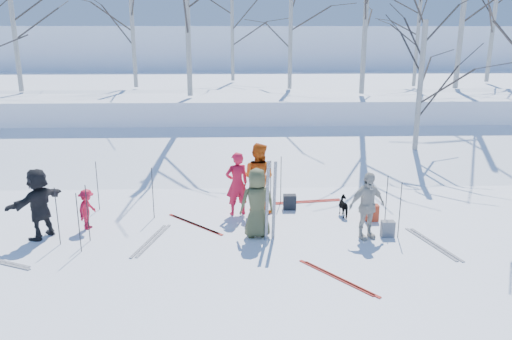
{
  "coord_description": "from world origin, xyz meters",
  "views": [
    {
      "loc": [
        -0.4,
        -10.48,
        4.62
      ],
      "look_at": [
        0.0,
        1.5,
        1.3
      ],
      "focal_mm": 35.0,
      "sensor_mm": 36.0,
      "label": 1
    }
  ],
  "objects_px": {
    "skier_redor_behind": "(258,178)",
    "backpack_grey": "(388,229)",
    "skier_grey_west": "(39,203)",
    "backpack_red": "(372,213)",
    "skier_red_north": "(237,184)",
    "skier_olive_center": "(257,203)",
    "skier_red_seated": "(87,209)",
    "dog": "(345,206)",
    "backpack_dark": "(290,202)",
    "skier_cream_east": "(367,206)"
  },
  "relations": [
    {
      "from": "skier_redor_behind",
      "to": "skier_red_seated",
      "type": "height_order",
      "value": "skier_redor_behind"
    },
    {
      "from": "skier_red_north",
      "to": "dog",
      "type": "height_order",
      "value": "skier_red_north"
    },
    {
      "from": "skier_grey_west",
      "to": "backpack_dark",
      "type": "height_order",
      "value": "skier_grey_west"
    },
    {
      "from": "skier_red_north",
      "to": "skier_red_seated",
      "type": "xyz_separation_m",
      "value": [
        -3.62,
        -0.88,
        -0.34
      ]
    },
    {
      "from": "backpack_red",
      "to": "backpack_dark",
      "type": "xyz_separation_m",
      "value": [
        -2.0,
        0.92,
        -0.01
      ]
    },
    {
      "from": "skier_redor_behind",
      "to": "dog",
      "type": "xyz_separation_m",
      "value": [
        2.24,
        -0.45,
        -0.67
      ]
    },
    {
      "from": "skier_olive_center",
      "to": "skier_red_north",
      "type": "xyz_separation_m",
      "value": [
        -0.47,
        1.49,
        0.02
      ]
    },
    {
      "from": "skier_cream_east",
      "to": "dog",
      "type": "height_order",
      "value": "skier_cream_east"
    },
    {
      "from": "backpack_red",
      "to": "skier_olive_center",
      "type": "bearing_deg",
      "value": -162.74
    },
    {
      "from": "skier_red_seated",
      "to": "skier_cream_east",
      "type": "height_order",
      "value": "skier_cream_east"
    },
    {
      "from": "skier_red_seated",
      "to": "backpack_dark",
      "type": "distance_m",
      "value": 5.18
    },
    {
      "from": "backpack_grey",
      "to": "skier_olive_center",
      "type": "bearing_deg",
      "value": 177.89
    },
    {
      "from": "skier_grey_west",
      "to": "backpack_grey",
      "type": "height_order",
      "value": "skier_grey_west"
    },
    {
      "from": "skier_redor_behind",
      "to": "skier_grey_west",
      "type": "distance_m",
      "value": 5.34
    },
    {
      "from": "backpack_grey",
      "to": "backpack_dark",
      "type": "bearing_deg",
      "value": 137.24
    },
    {
      "from": "skier_olive_center",
      "to": "dog",
      "type": "height_order",
      "value": "skier_olive_center"
    },
    {
      "from": "skier_cream_east",
      "to": "skier_grey_west",
      "type": "xyz_separation_m",
      "value": [
        -7.51,
        0.3,
        0.04
      ]
    },
    {
      "from": "dog",
      "to": "backpack_grey",
      "type": "bearing_deg",
      "value": 107.25
    },
    {
      "from": "skier_red_north",
      "to": "backpack_red",
      "type": "height_order",
      "value": "skier_red_north"
    },
    {
      "from": "skier_grey_west",
      "to": "backpack_grey",
      "type": "relative_size",
      "value": 4.37
    },
    {
      "from": "skier_red_seated",
      "to": "skier_redor_behind",
      "type": "bearing_deg",
      "value": -62.31
    },
    {
      "from": "skier_redor_behind",
      "to": "dog",
      "type": "distance_m",
      "value": 2.38
    },
    {
      "from": "skier_red_north",
      "to": "backpack_grey",
      "type": "distance_m",
      "value": 3.92
    },
    {
      "from": "skier_red_north",
      "to": "skier_cream_east",
      "type": "distance_m",
      "value": 3.41
    },
    {
      "from": "skier_redor_behind",
      "to": "backpack_grey",
      "type": "relative_size",
      "value": 4.9
    },
    {
      "from": "skier_olive_center",
      "to": "skier_grey_west",
      "type": "bearing_deg",
      "value": -9.75
    },
    {
      "from": "skier_grey_west",
      "to": "backpack_dark",
      "type": "xyz_separation_m",
      "value": [
        5.95,
        1.71,
        -0.63
      ]
    },
    {
      "from": "dog",
      "to": "backpack_dark",
      "type": "distance_m",
      "value": 1.5
    },
    {
      "from": "skier_red_seated",
      "to": "backpack_grey",
      "type": "height_order",
      "value": "skier_red_seated"
    },
    {
      "from": "skier_red_seated",
      "to": "dog",
      "type": "distance_m",
      "value": 6.45
    },
    {
      "from": "skier_olive_center",
      "to": "backpack_dark",
      "type": "bearing_deg",
      "value": -125.62
    },
    {
      "from": "skier_cream_east",
      "to": "skier_grey_west",
      "type": "relative_size",
      "value": 0.95
    },
    {
      "from": "backpack_grey",
      "to": "skier_redor_behind",
      "type": "bearing_deg",
      "value": 148.36
    },
    {
      "from": "skier_olive_center",
      "to": "backpack_dark",
      "type": "relative_size",
      "value": 4.1
    },
    {
      "from": "skier_redor_behind",
      "to": "backpack_grey",
      "type": "distance_m",
      "value": 3.56
    },
    {
      "from": "skier_grey_west",
      "to": "backpack_red",
      "type": "height_order",
      "value": "skier_grey_west"
    },
    {
      "from": "skier_olive_center",
      "to": "backpack_red",
      "type": "relative_size",
      "value": 3.91
    },
    {
      "from": "skier_cream_east",
      "to": "backpack_dark",
      "type": "relative_size",
      "value": 3.94
    },
    {
      "from": "skier_redor_behind",
      "to": "backpack_dark",
      "type": "relative_size",
      "value": 4.65
    },
    {
      "from": "skier_red_seated",
      "to": "backpack_dark",
      "type": "relative_size",
      "value": 2.49
    },
    {
      "from": "backpack_red",
      "to": "backpack_grey",
      "type": "relative_size",
      "value": 1.11
    },
    {
      "from": "skier_grey_west",
      "to": "skier_redor_behind",
      "type": "bearing_deg",
      "value": 135.0
    },
    {
      "from": "skier_redor_behind",
      "to": "skier_cream_east",
      "type": "relative_size",
      "value": 1.18
    },
    {
      "from": "skier_olive_center",
      "to": "skier_grey_west",
      "type": "relative_size",
      "value": 0.99
    },
    {
      "from": "skier_red_seated",
      "to": "backpack_grey",
      "type": "xyz_separation_m",
      "value": [
        7.14,
        -0.73,
        -0.31
      ]
    },
    {
      "from": "dog",
      "to": "skier_grey_west",
      "type": "bearing_deg",
      "value": -1.43
    },
    {
      "from": "skier_olive_center",
      "to": "skier_red_seated",
      "type": "distance_m",
      "value": 4.15
    },
    {
      "from": "skier_redor_behind",
      "to": "skier_grey_west",
      "type": "bearing_deg",
      "value": 45.94
    },
    {
      "from": "skier_grey_west",
      "to": "backpack_dark",
      "type": "bearing_deg",
      "value": 133.71
    },
    {
      "from": "skier_redor_behind",
      "to": "skier_grey_west",
      "type": "xyz_separation_m",
      "value": [
        -5.09,
        -1.59,
        -0.1
      ]
    }
  ]
}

